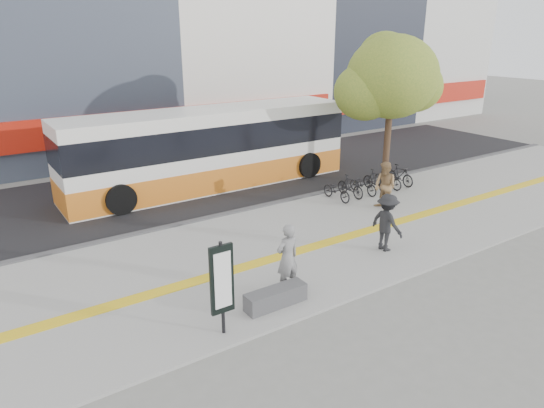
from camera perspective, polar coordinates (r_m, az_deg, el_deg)
ground at (r=14.52m, az=6.31°, el=-6.86°), size 120.00×120.00×0.00m
sidewalk at (r=15.56m, az=2.78°, el=-4.71°), size 40.00×7.00×0.08m
tactile_strip at (r=15.18m, az=3.91°, el=-5.20°), size 40.00×0.45×0.01m
street at (r=21.66m, az=-9.07°, el=2.12°), size 40.00×8.00×0.06m
curb at (r=18.27m, az=-3.74°, el=-0.87°), size 40.00×0.25×0.14m
bench at (r=12.14m, az=0.43°, el=-10.75°), size 1.60×0.45×0.45m
signboard at (r=10.68m, az=-5.83°, el=-8.87°), size 0.55×0.10×2.20m
street_tree at (r=21.57m, az=13.48°, el=13.94°), size 4.40×3.80×6.31m
bus at (r=21.06m, az=-7.21°, el=6.16°), size 12.34×2.93×3.29m
bicycle_row at (r=20.63m, az=11.21°, el=2.46°), size 4.06×1.52×0.88m
seated_woman at (r=12.48m, az=1.79°, el=-6.28°), size 0.69×0.47×1.83m
pedestrian_tan at (r=18.59m, az=12.96°, el=2.02°), size 0.70×0.89×1.81m
pedestrian_dark at (r=15.17m, az=13.17°, el=-2.09°), size 0.68×1.16×1.78m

